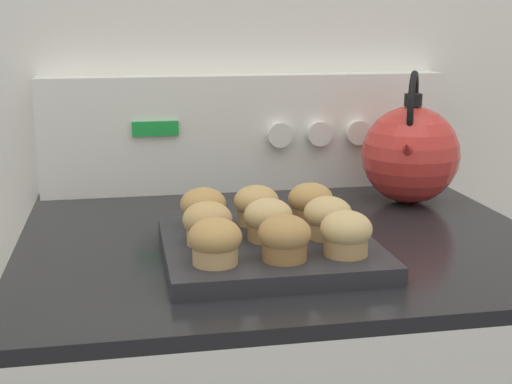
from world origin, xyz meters
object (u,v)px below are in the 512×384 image
at_px(muffin_r0_c2, 346,233).
at_px(muffin_r2_c1, 256,205).
at_px(muffin_r0_c1, 285,238).
at_px(muffin_r2_c2, 311,202).
at_px(muffin_r0_c0, 215,242).
at_px(muffin_r1_c0, 208,223).
at_px(muffin_r1_c1, 268,220).
at_px(muffin_pan, 269,248).
at_px(muffin_r1_c2, 328,218).
at_px(tea_kettle, 410,153).
at_px(muffin_r2_c0, 203,208).

height_order(muffin_r0_c2, muffin_r2_c1, same).
xyz_separation_m(muffin_r0_c1, muffin_r2_c2, (0.07, 0.16, 0.00)).
relative_size(muffin_r0_c0, muffin_r1_c0, 1.00).
height_order(muffin_r0_c1, muffin_r2_c1, same).
bearing_deg(muffin_r1_c0, muffin_r0_c1, -43.55).
bearing_deg(muffin_r1_c1, muffin_pan, -77.16).
distance_m(muffin_pan, muffin_r0_c0, 0.12).
height_order(muffin_r1_c0, muffin_r2_c1, same).
relative_size(muffin_r1_c2, tea_kettle, 0.29).
bearing_deg(muffin_r0_c2, muffin_pan, 137.06).
distance_m(muffin_r2_c2, tea_kettle, 0.26).
height_order(muffin_r0_c1, muffin_r1_c0, same).
xyz_separation_m(muffin_r0_c0, tea_kettle, (0.37, 0.31, 0.04)).
distance_m(muffin_r0_c2, muffin_r2_c0, 0.22).
bearing_deg(muffin_r0_c0, muffin_r1_c1, 45.15).
bearing_deg(muffin_r1_c2, muffin_r0_c1, -134.53).
bearing_deg(muffin_r1_c2, muffin_r0_c0, -154.38).
xyz_separation_m(muffin_r1_c2, muffin_r2_c2, (-0.00, 0.08, 0.00)).
xyz_separation_m(muffin_r1_c0, muffin_r2_c0, (0.00, 0.08, 0.00)).
relative_size(muffin_pan, tea_kettle, 1.23).
bearing_deg(muffin_pan, muffin_r0_c1, -88.01).
bearing_deg(muffin_r2_c2, muffin_pan, -134.09).
relative_size(muffin_r0_c2, muffin_r2_c1, 1.00).
bearing_deg(muffin_r1_c2, tea_kettle, 48.28).
xyz_separation_m(muffin_r1_c1, tea_kettle, (0.29, 0.23, 0.04)).
distance_m(muffin_r1_c2, tea_kettle, 0.32).
bearing_deg(muffin_r2_c2, muffin_r0_c0, -135.03).
distance_m(muffin_pan, muffin_r2_c1, 0.09).
xyz_separation_m(muffin_r1_c0, muffin_r2_c2, (0.15, 0.08, 0.00)).
relative_size(muffin_r0_c0, muffin_r1_c1, 1.00).
distance_m(muffin_r0_c1, muffin_r2_c1, 0.15).
relative_size(muffin_r0_c0, muffin_r0_c1, 1.00).
bearing_deg(muffin_r2_c0, muffin_r1_c0, -92.51).
height_order(muffin_r0_c2, muffin_r1_c1, same).
height_order(muffin_r0_c0, muffin_r1_c0, same).
bearing_deg(muffin_r2_c0, muffin_r2_c2, 0.64).
height_order(muffin_r2_c1, muffin_r2_c2, same).
bearing_deg(muffin_r2_c2, muffin_r2_c0, -179.36).
bearing_deg(tea_kettle, muffin_r2_c2, -143.74).
height_order(muffin_r0_c0, muffin_r2_c1, same).
bearing_deg(muffin_r2_c1, tea_kettle, 28.36).
bearing_deg(muffin_r2_c0, muffin_r1_c1, -44.51).
bearing_deg(muffin_r0_c0, muffin_r2_c2, 44.97).
bearing_deg(muffin_r0_c1, muffin_r1_c2, 45.47).
distance_m(muffin_pan, muffin_r2_c2, 0.11).
distance_m(muffin_r2_c0, muffin_r2_c1, 0.07).
bearing_deg(muffin_pan, muffin_r0_c2, -42.94).
relative_size(muffin_pan, muffin_r0_c1, 4.30).
distance_m(muffin_pan, muffin_r2_c0, 0.11).
bearing_deg(muffin_r2_c1, muffin_r0_c0, -116.76).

